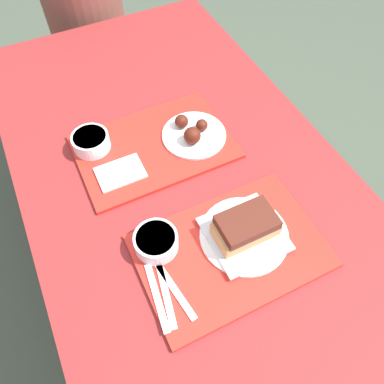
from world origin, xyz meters
TOP-DOWN VIEW (x-y plane):
  - ground_plane at (0.00, 0.00)m, footprint 12.00×12.00m
  - picnic_table at (0.00, 0.00)m, footprint 0.90×1.80m
  - picnic_bench_far at (0.00, 1.12)m, footprint 0.86×0.28m
  - tray_near at (0.00, -0.22)m, footprint 0.46×0.31m
  - tray_far at (-0.04, 0.18)m, footprint 0.46×0.31m
  - bowl_coleslaw_near at (-0.16, -0.13)m, footprint 0.11×0.11m
  - brisket_sandwich_plate at (0.05, -0.21)m, footprint 0.23×0.23m
  - plastic_fork_near at (-0.19, -0.26)m, footprint 0.05×0.17m
  - plastic_knife_near at (-0.17, -0.26)m, footprint 0.04×0.17m
  - plastic_spoon_near at (-0.21, -0.26)m, footprint 0.04×0.17m
  - condiment_packet at (0.02, -0.15)m, footprint 0.04×0.03m
  - bowl_coleslaw_far at (-0.21, 0.25)m, footprint 0.11×0.11m
  - wings_plate_far at (0.08, 0.16)m, footprint 0.20×0.20m
  - napkin_far at (-0.17, 0.12)m, footprint 0.13×0.09m

SIDE VIEW (x-z plane):
  - ground_plane at x=0.00m, z-range 0.00..0.00m
  - picnic_bench_far at x=0.00m, z-range 0.16..0.63m
  - picnic_table at x=0.00m, z-range 0.28..1.02m
  - tray_near at x=0.00m, z-range 0.73..0.75m
  - tray_far at x=-0.04m, z-range 0.73..0.75m
  - plastic_fork_near at x=-0.19m, z-range 0.75..0.75m
  - plastic_knife_near at x=-0.17m, z-range 0.75..0.75m
  - plastic_spoon_near at x=-0.21m, z-range 0.75..0.75m
  - condiment_packet at x=0.02m, z-range 0.75..0.75m
  - napkin_far at x=-0.17m, z-range 0.75..0.75m
  - wings_plate_far at x=0.08m, z-range 0.73..0.79m
  - bowl_coleslaw_near at x=-0.16m, z-range 0.75..0.80m
  - bowl_coleslaw_far at x=-0.21m, z-range 0.75..0.80m
  - brisket_sandwich_plate at x=0.05m, z-range 0.73..0.82m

